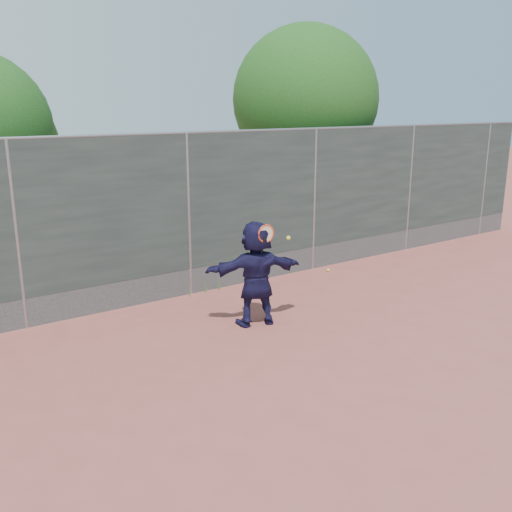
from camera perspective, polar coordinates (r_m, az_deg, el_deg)
ground at (r=8.23m, az=5.34°, el=-10.26°), size 80.00×80.00×0.00m
player at (r=9.16m, az=0.00°, el=-1.74°), size 1.68×0.93×1.72m
ball_ground at (r=12.34m, az=7.24°, el=-1.42°), size 0.07×0.07×0.07m
fence at (r=10.54m, az=-6.75°, el=4.42°), size 20.00×0.06×3.03m
swing_action at (r=8.87m, az=1.21°, el=2.09°), size 0.56×0.20×0.51m
tree_right at (r=14.86m, az=5.37°, el=14.93°), size 3.78×3.60×5.39m
weed_clump at (r=10.93m, az=-4.86°, el=-2.98°), size 0.68×0.07×0.30m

